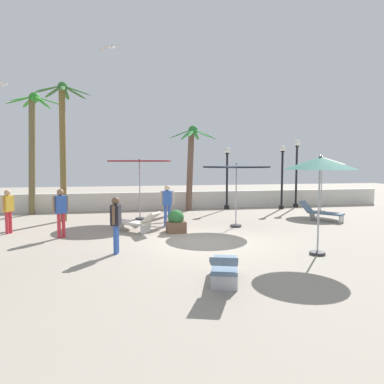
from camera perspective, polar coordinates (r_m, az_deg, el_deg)
name	(u,v)px	position (r m, az deg, el deg)	size (l,w,h in m)	color
ground_plane	(209,241)	(11.90, 2.67, -7.91)	(56.00, 56.00, 0.00)	#9E9384
boundary_wall	(174,200)	(19.93, -2.93, -1.34)	(25.20, 0.30, 0.96)	silver
patio_umbrella_0	(139,163)	(16.22, -8.45, 4.60)	(2.83, 2.83, 2.78)	#333338
patio_umbrella_1	(322,161)	(19.69, 20.18, 4.68)	(2.36, 2.36, 2.94)	#333338
patio_umbrella_2	(320,164)	(10.54, 19.87, 4.19)	(2.01, 2.01, 2.82)	#333338
patio_umbrella_5	(236,169)	(14.37, 7.14, 3.62)	(2.69, 2.69, 2.60)	#333338
palm_tree_0	(33,140)	(19.43, -24.23, 7.57)	(2.71, 2.51, 6.04)	brown
palm_tree_1	(191,157)	(19.24, -0.14, 5.59)	(2.61, 2.50, 4.59)	brown
palm_tree_2	(63,134)	(16.74, -20.02, 8.76)	(2.43, 2.43, 6.10)	brown
lamp_post_0	(282,173)	(20.42, 14.28, 2.91)	(0.32, 0.32, 3.52)	black
lamp_post_1	(297,165)	(21.38, 16.45, 4.13)	(0.37, 0.37, 3.90)	black
lamp_post_3	(227,174)	(19.77, 5.65, 2.95)	(0.33, 0.33, 3.42)	black
lounge_chair_0	(321,212)	(16.98, 19.98, -3.04)	(1.60, 1.82, 0.84)	#B7B7BC
lounge_chair_1	(225,265)	(7.84, 5.26, -11.63)	(1.07, 1.92, 0.81)	#B7B7BC
lounge_chair_2	(137,222)	(13.45, -8.85, -4.75)	(1.77, 1.65, 0.83)	#B7B7BC
guest_0	(116,220)	(10.37, -12.13, -4.35)	(0.32, 0.55, 1.64)	#3359B2
guest_1	(8,207)	(14.64, -27.45, -2.18)	(0.39, 0.50, 1.62)	#D8333F
guest_2	(167,201)	(14.58, -3.99, -1.49)	(0.55, 0.29, 1.68)	#3359B2
guest_3	(61,208)	(13.08, -20.33, -2.45)	(0.50, 0.39, 1.70)	#D8333F
seagull_0	(111,47)	(14.82, -12.80, 21.78)	(0.97, 0.75, 0.16)	white
seagull_1	(2,85)	(16.48, -28.14, 14.95)	(0.50, 1.15, 0.14)	white
planter	(176,222)	(13.36, -2.58, -4.83)	(0.70, 0.70, 0.85)	brown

